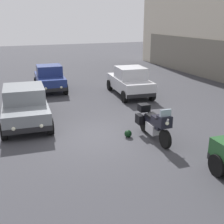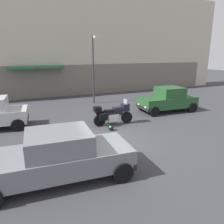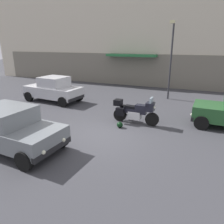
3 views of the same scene
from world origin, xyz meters
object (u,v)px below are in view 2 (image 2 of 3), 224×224
at_px(helmet, 111,128).
at_px(car_sedan_far, 59,156).
at_px(car_hatchback_near, 168,100).
at_px(bollard_curbside, 164,94).
at_px(streetlamp_curbside, 94,64).
at_px(motorcycle, 113,114).

height_order(helmet, car_sedan_far, car_sedan_far).
bearing_deg(car_hatchback_near, bollard_curbside, -119.85).
relative_size(car_hatchback_near, streetlamp_curbside, 0.78).
distance_m(motorcycle, helmet, 1.06).
height_order(motorcycle, car_hatchback_near, car_hatchback_near).
relative_size(helmet, car_hatchback_near, 0.07).
height_order(motorcycle, helmet, motorcycle).
bearing_deg(bollard_curbside, car_sedan_far, -140.41).
relative_size(motorcycle, helmet, 8.08).
height_order(motorcycle, streetlamp_curbside, streetlamp_curbside).
distance_m(streetlamp_curbside, bollard_curbside, 6.43).
bearing_deg(helmet, bollard_curbside, 36.02).
xyz_separation_m(motorcycle, streetlamp_curbside, (0.79, 5.31, 2.44)).
xyz_separation_m(car_sedan_far, bollard_curbside, (10.29, 8.51, -0.26)).
bearing_deg(car_sedan_far, motorcycle, 52.55).
height_order(motorcycle, car_sedan_far, car_sedan_far).
xyz_separation_m(car_hatchback_near, bollard_curbside, (2.10, 3.24, -0.29)).
xyz_separation_m(helmet, streetlamp_curbside, (1.25, 6.14, 2.92)).
xyz_separation_m(motorcycle, car_hatchback_near, (4.52, 1.08, 0.19)).
bearing_deg(car_hatchback_near, car_sedan_far, 35.82).
distance_m(car_sedan_far, streetlamp_curbside, 10.74).
xyz_separation_m(helmet, bollard_curbside, (7.08, 5.14, 0.38)).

